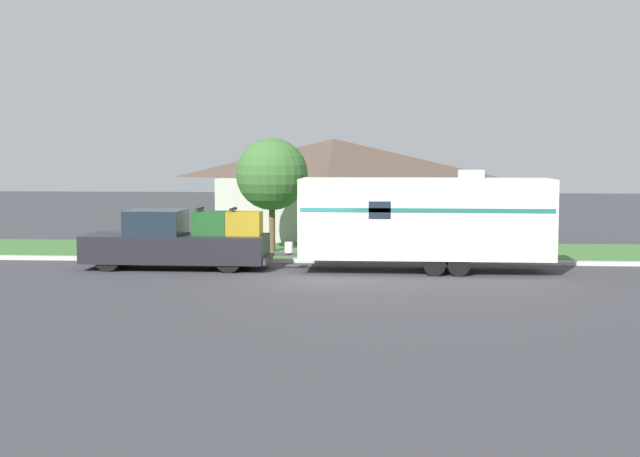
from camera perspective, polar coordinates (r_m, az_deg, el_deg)
ground_plane at (r=28.10m, az=-0.69°, el=-3.14°), size 120.00×120.00×0.00m
curb_strip at (r=31.79m, az=-0.04°, el=-2.07°), size 80.00×0.30×0.14m
lawn_strip at (r=35.41m, az=0.45°, el=-1.45°), size 80.00×7.00×0.03m
house_across_street at (r=41.44m, az=0.90°, el=2.73°), size 10.77×6.85×4.56m
pickup_truck at (r=30.43m, az=-9.11°, el=-0.85°), size 6.25×2.06×2.08m
travel_trailer at (r=29.49m, az=6.75°, el=0.66°), size 9.15×2.46×3.35m
mailbox at (r=32.47m, az=8.09°, el=-0.25°), size 0.48×0.20×1.36m
tree_in_yard at (r=35.02m, az=-3.10°, el=3.48°), size 2.83×2.83×4.49m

